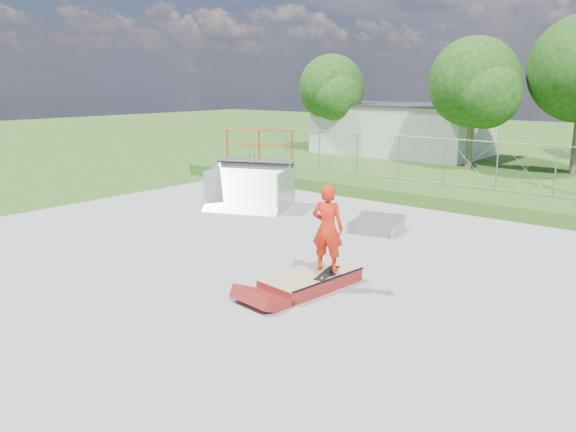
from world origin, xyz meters
name	(u,v)px	position (x,y,z in m)	size (l,w,h in m)	color
ground	(267,261)	(0.00, 0.00, 0.00)	(120.00, 120.00, 0.00)	#325618
concrete_pad	(267,261)	(0.00, 0.00, 0.02)	(20.00, 16.00, 0.04)	#9B9B98
grass_berm	(432,195)	(0.00, 9.50, 0.25)	(24.00, 3.00, 0.50)	#325618
grind_box	(311,281)	(1.99, -0.80, 0.17)	(1.35, 2.36, 0.33)	maroon
quarter_pipe	(249,171)	(-4.50, 4.19, 1.36)	(2.72, 2.30, 2.72)	#ACAEB4
flat_bank_ramp	(376,225)	(0.69, 4.20, 0.21)	(1.40, 1.49, 0.43)	#ACAEB4
skateboard	(327,273)	(2.33, -0.69, 0.38)	(0.22, 0.80, 0.02)	black
skater	(327,231)	(2.33, -0.69, 1.31)	(0.68, 0.45, 1.87)	red
concrete_stairs	(252,172)	(-8.50, 8.70, 0.40)	(1.50, 1.60, 0.80)	#9B9B98
chain_link_fence	(445,162)	(0.00, 10.50, 1.40)	(20.00, 0.06, 1.80)	gray
utility_building_flat	(401,130)	(-8.00, 22.00, 1.50)	(10.00, 6.00, 3.00)	silver
tree_left_near	(477,86)	(-1.75, 17.83, 4.24)	(4.76, 4.48, 6.65)	brown
tree_left_far	(333,90)	(-11.77, 19.85, 3.94)	(4.42, 4.16, 6.18)	brown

